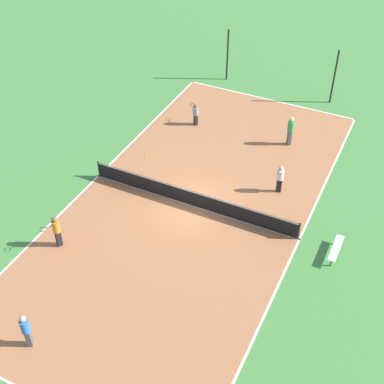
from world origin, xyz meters
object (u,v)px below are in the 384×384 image
at_px(tennis_ball_far_baseline, 325,127).
at_px(fence_post_back_left, 227,55).
at_px(player_baseline_gray, 196,113).
at_px(fence_post_back_right, 334,77).
at_px(player_far_white, 280,177).
at_px(tennis_ball_near_net, 146,157).
at_px(tennis_net, 192,198).
at_px(player_center_orange, 56,229).
at_px(bench, 336,249).
at_px(player_far_green, 290,129).
at_px(player_near_blue, 26,329).

distance_m(tennis_ball_far_baseline, fence_post_back_left, 8.75).
height_order(player_baseline_gray, fence_post_back_right, fence_post_back_right).
height_order(player_far_white, tennis_ball_near_net, player_far_white).
relative_size(player_baseline_gray, player_far_white, 0.86).
relative_size(tennis_net, player_center_orange, 6.42).
bearing_deg(player_baseline_gray, player_center_orange, 128.38).
bearing_deg(tennis_ball_far_baseline, tennis_net, -112.86).
distance_m(tennis_net, fence_post_back_left, 13.86).
bearing_deg(bench, fence_post_back_left, 39.36).
relative_size(tennis_ball_far_baseline, fence_post_back_right, 0.02).
relative_size(player_far_white, fence_post_back_left, 0.45).
distance_m(player_far_green, player_far_white, 4.51).
bearing_deg(fence_post_back_right, bench, -74.64).
xyz_separation_m(player_center_orange, fence_post_back_right, (8.06, 18.54, 0.79)).
distance_m(player_far_green, player_center_orange, 14.51).
relative_size(tennis_net, player_far_white, 6.90).
relative_size(bench, tennis_ball_far_baseline, 26.52).
relative_size(player_far_green, player_near_blue, 1.06).
bearing_deg(fence_post_back_left, tennis_ball_far_baseline, -22.07).
bearing_deg(fence_post_back_right, tennis_ball_near_net, -126.42).
relative_size(bench, fence_post_back_right, 0.50).
height_order(player_near_blue, fence_post_back_left, fence_post_back_left).
xyz_separation_m(player_baseline_gray, tennis_ball_near_net, (-1.08, -4.39, -0.75)).
distance_m(bench, tennis_ball_near_net, 11.96).
bearing_deg(player_far_white, player_near_blue, -136.20).
bearing_deg(fence_post_back_right, player_center_orange, -113.50).
xyz_separation_m(tennis_net, player_far_green, (2.75, 7.40, 0.57)).
relative_size(tennis_ball_near_net, fence_post_back_right, 0.02).
height_order(bench, fence_post_back_right, fence_post_back_right).
relative_size(tennis_net, player_baseline_gray, 8.02).
height_order(player_center_orange, tennis_ball_far_baseline, player_center_orange).
relative_size(player_far_white, player_center_orange, 0.93).
xyz_separation_m(player_baseline_gray, player_near_blue, (1.02, -17.19, 0.20)).
bearing_deg(player_baseline_gray, fence_post_back_right, -93.03).
height_order(player_far_green, fence_post_back_right, fence_post_back_right).
height_order(tennis_ball_near_net, fence_post_back_right, fence_post_back_right).
bearing_deg(bench, player_baseline_gray, 55.50).
relative_size(tennis_net, player_near_blue, 6.50).
bearing_deg(player_far_green, fence_post_back_left, 7.86).
bearing_deg(tennis_ball_near_net, tennis_ball_far_baseline, 41.51).
relative_size(player_far_green, fence_post_back_right, 0.50).
xyz_separation_m(player_far_white, player_center_orange, (-7.97, -8.22, 0.09)).
bearing_deg(tennis_net, tennis_ball_far_baseline, 67.14).
distance_m(player_near_blue, player_center_orange, 5.44).
height_order(player_near_blue, player_center_orange, player_center_orange).
bearing_deg(player_near_blue, tennis_net, -43.19).
xyz_separation_m(tennis_ball_near_net, fence_post_back_right, (7.89, 10.69, 1.76)).
bearing_deg(player_center_orange, player_far_green, 179.54).
bearing_deg(player_far_green, player_baseline_gray, 54.29).
distance_m(player_far_white, tennis_ball_near_net, 7.86).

